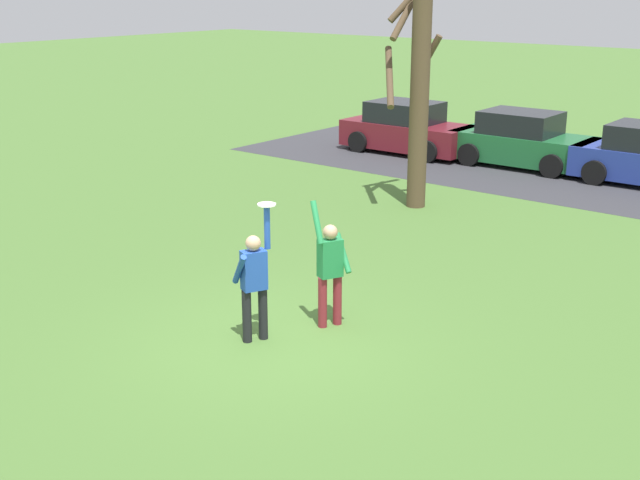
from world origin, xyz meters
TOP-DOWN VIEW (x-y plane):
  - ground_plane at (0.00, 0.00)m, footprint 120.00×120.00m
  - person_catcher at (-0.24, -0.16)m, footprint 0.50×0.59m
  - person_defender at (0.29, 0.98)m, footprint 0.59×0.65m
  - frisbee_disc at (-0.14, 0.04)m, footprint 0.27×0.27m
  - parked_car_maroon at (-6.28, 13.32)m, footprint 4.12×2.08m
  - parked_car_green at (-2.55, 13.72)m, footprint 4.12×2.08m
  - bare_tree_tall at (-2.58, 7.95)m, footprint 1.42×1.94m
  - field_cone_orange at (-2.90, 2.64)m, footprint 0.26×0.26m

SIDE VIEW (x-z plane):
  - ground_plane at x=0.00m, z-range 0.00..0.00m
  - field_cone_orange at x=-2.90m, z-range 0.00..0.32m
  - parked_car_maroon at x=-6.28m, z-range -0.07..1.52m
  - parked_car_green at x=-2.55m, z-range -0.07..1.52m
  - person_defender at x=0.29m, z-range -0.04..2.00m
  - person_catcher at x=-0.24m, z-range -0.06..2.02m
  - frisbee_disc at x=-0.14m, z-range 2.08..2.10m
  - bare_tree_tall at x=-2.58m, z-range 0.10..5.62m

